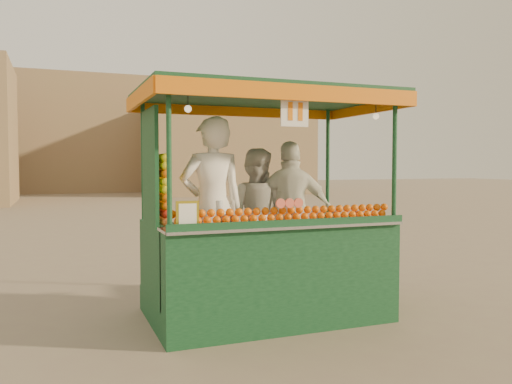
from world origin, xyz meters
name	(u,v)px	position (x,y,z in m)	size (l,w,h in m)	color
ground	(289,315)	(0.00, 0.00, 0.00)	(90.00, 90.00, 0.00)	#766354
building_right	(225,150)	(7.00, 24.00, 2.50)	(9.00, 6.00, 5.00)	#86684C
building_center	(60,135)	(-2.00, 30.00, 3.50)	(14.00, 7.00, 7.00)	#86684C
juice_cart	(262,246)	(-0.33, -0.01, 0.79)	(2.69, 1.74, 2.44)	#0E341C
vendor_left	(212,207)	(-0.86, 0.06, 1.22)	(0.68, 0.45, 1.87)	white
vendor_middle	(255,215)	(-0.19, 0.55, 1.06)	(0.96, 0.93, 1.56)	silver
vendor_right	(291,212)	(0.18, 0.35, 1.11)	(1.03, 0.62, 1.65)	white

